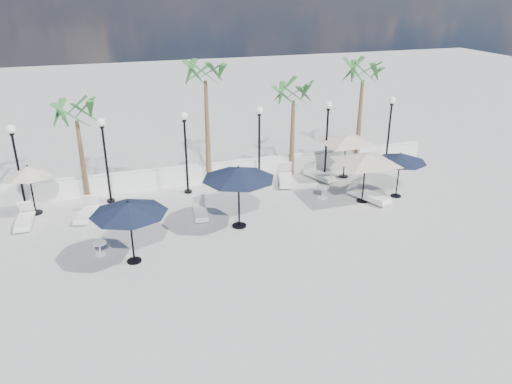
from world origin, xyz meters
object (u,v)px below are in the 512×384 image
object	(u,v)px
parasol_navy_left	(129,208)
parasol_cream_sq_b	(366,155)
parasol_cream_sq_a	(346,136)
lounger_3	(24,219)
parasol_cream_small	(28,172)
parasol_navy_mid	(238,174)
parasol_navy_right	(400,158)
lounger_4	(200,211)
lounger_6	(286,178)
lounger_7	(319,174)
lounger_1	(87,212)
lounger_5	(369,195)

from	to	relation	value
parasol_navy_left	parasol_cream_sq_b	bearing A→B (deg)	12.31
parasol_cream_sq_a	lounger_3	bearing A→B (deg)	-176.35
lounger_3	parasol_cream_small	distance (m)	1.97
parasol_navy_left	parasol_navy_mid	world-z (taller)	parasol_navy_mid
lounger_3	parasol_navy_right	distance (m)	16.16
lounger_4	parasol_cream_sq_a	xyz separation A→B (m)	(7.84, 2.28, 1.90)
parasol_navy_left	parasol_cream_sq_a	size ratio (longest dim) A/B	0.57
parasol_cream_sq_a	parasol_navy_left	bearing A→B (deg)	-154.12
lounger_6	lounger_7	xyz separation A→B (m)	(1.79, -0.00, -0.02)
lounger_7	parasol_navy_mid	world-z (taller)	parasol_navy_mid
lounger_7	lounger_1	bearing A→B (deg)	165.61
parasol_cream_small	parasol_navy_left	bearing A→B (deg)	-55.79
lounger_5	parasol_cream_sq_a	size ratio (longest dim) A/B	0.47
lounger_7	parasol_navy_mid	xyz separation A→B (m)	(-5.26, -3.85, 2.04)
parasol_navy_left	parasol_cream_small	distance (m)	6.46
parasol_navy_mid	parasol_navy_right	xyz separation A→B (m)	(7.71, 0.74, -0.40)
parasol_cream_sq_a	lounger_5	bearing A→B (deg)	-95.32
lounger_7	parasol_navy_right	xyz separation A→B (m)	(2.45, -3.11, 1.63)
parasol_navy_right	parasol_cream_sq_b	world-z (taller)	parasol_cream_sq_b
lounger_4	parasol_navy_left	distance (m)	4.61
lounger_3	parasol_cream_small	bearing A→B (deg)	74.18
lounger_4	parasol_navy_right	bearing A→B (deg)	2.52
parasol_navy_right	lounger_6	bearing A→B (deg)	143.76
parasol_navy_left	lounger_1	bearing A→B (deg)	110.15
parasol_cream_sq_b	parasol_navy_left	bearing A→B (deg)	-167.69
lounger_7	parasol_cream_sq_b	bearing A→B (deg)	-97.57
lounger_3	lounger_5	xyz separation A→B (m)	(14.53, -2.05, 0.03)
lounger_5	parasol_cream_sq_b	size ratio (longest dim) A/B	0.46
lounger_5	parasol_cream_sq_a	world-z (taller)	parasol_cream_sq_a
parasol_cream_small	lounger_5	bearing A→B (deg)	-12.23
parasol_cream_sq_b	parasol_cream_sq_a	bearing A→B (deg)	78.58
parasol_navy_left	parasol_navy_right	world-z (taller)	parasol_navy_left
lounger_3	lounger_6	world-z (taller)	lounger_6
parasol_cream_small	parasol_navy_mid	bearing A→B (deg)	-25.80
lounger_1	lounger_4	bearing A→B (deg)	1.23
lounger_3	lounger_5	bearing A→B (deg)	-6.24
lounger_1	parasol_navy_mid	world-z (taller)	parasol_navy_mid
parasol_cream_sq_a	parasol_cream_small	size ratio (longest dim) A/B	2.12
lounger_3	lounger_7	world-z (taller)	lounger_7
lounger_5	parasol_cream_sq_b	bearing A→B (deg)	163.43
lounger_7	parasol_cream_small	size ratio (longest dim) A/B	0.91
lounger_7	parasol_navy_right	world-z (taller)	parasol_navy_right
lounger_7	parasol_cream_sq_a	world-z (taller)	parasol_cream_sq_a
lounger_1	parasol_navy_right	distance (m)	13.79
parasol_cream_sq_a	lounger_4	bearing A→B (deg)	-163.76
parasol_cream_small	parasol_cream_sq_a	bearing A→B (deg)	-0.32
parasol_cream_small	lounger_1	bearing A→B (deg)	-27.77
lounger_5	parasol_navy_left	world-z (taller)	parasol_navy_left
lounger_6	lounger_7	world-z (taller)	lounger_6
parasol_cream_sq_b	lounger_4	bearing A→B (deg)	174.12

